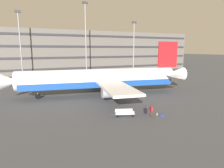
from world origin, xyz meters
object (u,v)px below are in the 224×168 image
Objects in this scene: suitcase_red at (152,109)px; backpack_scuffed at (151,115)px; baggage_cart at (124,113)px; airliner at (102,79)px; suitcase_silver at (145,111)px; backpack_large at (157,114)px; suitcase_upright at (163,115)px.

suitcase_red is 1.67× the size of backpack_scuffed.
baggage_cart reaches higher than backpack_scuffed.
airliner is 35.30× the size of suitcase_silver.
suitcase_red is 1.87× the size of backpack_large.
backpack_scuffed is 3.65m from baggage_cart.
suitcase_upright is at bearing -17.78° from backpack_scuffed.
backpack_large is 4.48m from baggage_cart.
baggage_cart is at bearing 172.98° from suitcase_silver.
suitcase_upright is at bearing -46.82° from suitcase_silver.
backpack_scuffed is 0.16× the size of baggage_cart.
suitcase_silver is at bearing 133.18° from suitcase_upright.
backpack_large is (-0.68, 0.37, 0.11)m from suitcase_upright.
suitcase_silver is 0.31× the size of baggage_cart.
suitcase_silver is at bearing -83.06° from airliner.
suitcase_red is at bearing 17.84° from suitcase_silver.
airliner is 40.23× the size of suitcase_red.
suitcase_upright is at bearing -81.88° from suitcase_red.
suitcase_upright is at bearing -24.02° from baggage_cart.
backpack_large is (0.96, -1.37, -0.23)m from suitcase_silver.
suitcase_silver is 2.13× the size of backpack_large.
airliner reaches higher than backpack_scuffed.
suitcase_silver reaches higher than backpack_scuffed.
suitcase_red reaches higher than baggage_cart.
airliner reaches higher than suitcase_red.
backpack_scuffed is at bearing -26.79° from baggage_cart.
baggage_cart is (-3.15, 0.39, -0.01)m from suitcase_silver.
backpack_large is (-0.37, -1.80, -0.21)m from suitcase_red.
airliner is at bearing 102.88° from suitcase_red.
airliner is 13.35m from baggage_cart.
backpack_large is 0.15× the size of baggage_cart.
baggage_cart is (-1.53, -12.96, -2.82)m from airliner.
suitcase_red is at bearing -77.12° from airliner.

